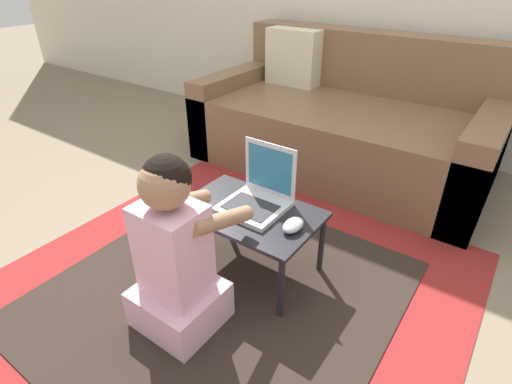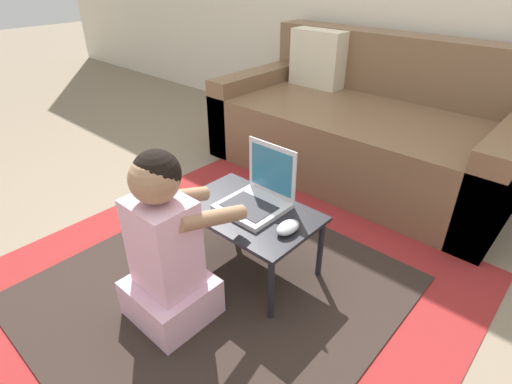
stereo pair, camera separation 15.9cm
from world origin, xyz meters
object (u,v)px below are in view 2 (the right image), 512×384
Objects in this scene: laptop at (257,197)px; couch at (365,127)px; laptop_desk at (248,217)px; computer_mouse at (288,227)px; person_seated at (167,249)px.

couch is at bearing 96.85° from laptop.
couch is 1.20m from laptop_desk.
computer_mouse is at bearing -15.80° from laptop.
laptop_desk is 0.09m from laptop.
person_seated reaches higher than laptop.
couch is 16.30× the size of computer_mouse.
couch is 1.57m from person_seated.
couch is 1.25m from computer_mouse.
laptop_desk is 0.38m from person_seated.
laptop is at bearing 164.20° from computer_mouse.
laptop_desk is at bearing 176.98° from computer_mouse.
couch reaches higher than person_seated.
laptop_desk is 2.27× the size of laptop.
laptop is at bearing 82.15° from laptop_desk.
couch is at bearing 96.28° from laptop_desk.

